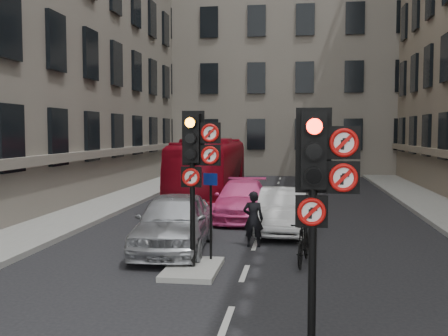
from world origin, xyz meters
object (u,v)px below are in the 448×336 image
(car_white, at_px, (283,210))
(bus_red, at_px, (210,169))
(signal_far, at_px, (196,154))
(info_sign, at_px, (211,204))
(motorcycle, at_px, (303,242))
(motorcyclist, at_px, (253,219))
(car_pink, at_px, (242,200))
(signal_near, at_px, (319,176))
(car_silver, at_px, (174,222))

(car_white, relative_size, bus_red, 0.41)
(signal_far, xyz_separation_m, info_sign, (0.21, 0.74, -1.22))
(motorcycle, relative_size, motorcyclist, 1.15)
(car_pink, distance_m, motorcycle, 6.76)
(car_pink, bearing_deg, signal_near, -80.23)
(signal_far, relative_size, motorcycle, 1.98)
(car_silver, bearing_deg, car_pink, 72.93)
(car_silver, xyz_separation_m, motorcycle, (3.45, -0.94, -0.24))
(car_silver, relative_size, motorcycle, 2.55)
(car_silver, relative_size, car_white, 1.09)
(motorcycle, height_order, motorcyclist, motorcyclist)
(car_silver, height_order, motorcyclist, car_silver)
(motorcyclist, bearing_deg, car_white, -109.63)
(signal_near, bearing_deg, car_silver, 120.99)
(motorcyclist, bearing_deg, signal_near, 101.51)
(info_sign, bearing_deg, car_pink, 107.93)
(signal_near, height_order, bus_red, signal_near)
(car_white, distance_m, info_sign, 4.72)
(bus_red, bearing_deg, car_pink, -70.19)
(signal_near, xyz_separation_m, car_white, (-0.76, 9.10, -1.89))
(car_white, xyz_separation_m, info_sign, (-1.63, -4.36, 0.78))
(signal_far, xyz_separation_m, car_silver, (-1.01, 2.01, -1.92))
(info_sign, bearing_deg, signal_near, -44.88)
(car_silver, xyz_separation_m, bus_red, (-0.83, 10.88, 0.66))
(signal_far, distance_m, motorcyclist, 3.56)
(signal_far, distance_m, bus_red, 13.08)
(info_sign, bearing_deg, bus_red, 117.96)
(motorcycle, height_order, info_sign, info_sign)
(signal_near, relative_size, signal_far, 1.00)
(info_sign, bearing_deg, car_silver, 152.32)
(info_sign, bearing_deg, car_white, 87.90)
(car_white, height_order, info_sign, info_sign)
(car_silver, bearing_deg, motorcyclist, 16.93)
(motorcycle, bearing_deg, car_silver, 172.82)
(signal_far, relative_size, car_white, 0.85)
(signal_far, xyz_separation_m, motorcycle, (2.45, 1.06, -2.16))
(signal_near, bearing_deg, motorcycle, 91.73)
(motorcycle, bearing_deg, signal_near, -80.17)
(car_pink, xyz_separation_m, bus_red, (-2.10, 5.42, 0.75))
(info_sign, bearing_deg, motorcyclist, 85.74)
(car_white, distance_m, motorcyclist, 2.42)
(car_white, relative_size, motorcycle, 2.34)
(motorcyclist, height_order, info_sign, info_sign)
(bus_red, distance_m, info_sign, 12.32)
(car_silver, distance_m, car_pink, 5.60)
(car_silver, bearing_deg, bus_red, 90.43)
(signal_far, relative_size, bus_red, 0.35)
(car_pink, height_order, motorcyclist, motorcyclist)
(car_white, height_order, bus_red, bus_red)
(info_sign, bearing_deg, signal_far, -87.75)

